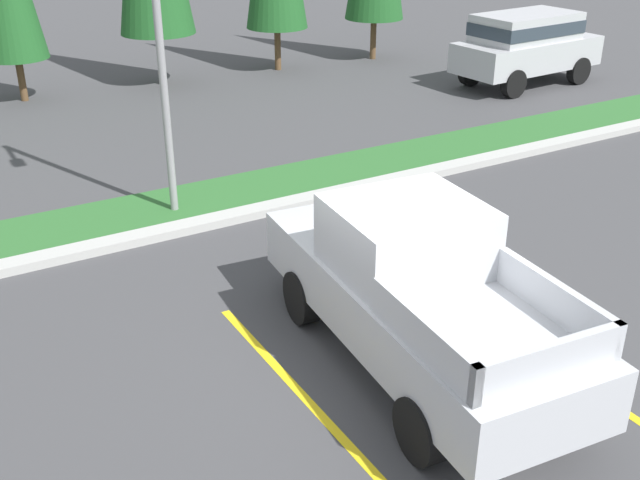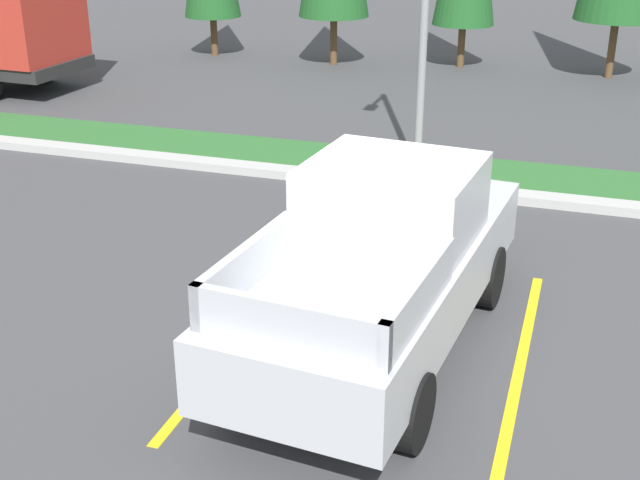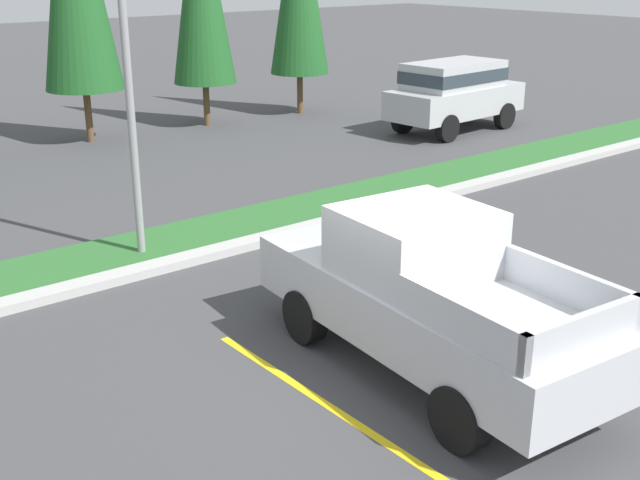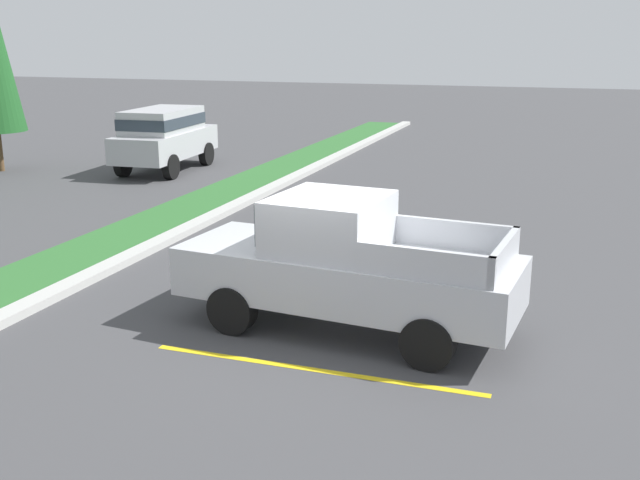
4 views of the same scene
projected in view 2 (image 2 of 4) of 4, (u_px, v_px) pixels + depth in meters
ground_plane at (365, 334)px, 9.79m from camera, size 120.00×120.00×0.00m
parking_line_near at (251, 327)px, 9.92m from camera, size 0.12×4.80×0.01m
parking_line_far at (519, 371)px, 9.04m from camera, size 0.12×4.80×0.01m
curb_strip at (444, 189)px, 14.13m from camera, size 56.00×0.40×0.15m
grass_median at (455, 172)px, 15.11m from camera, size 56.00×1.80×0.06m
pickup_truck_main at (383, 263)px, 9.11m from camera, size 2.37×5.38×2.10m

